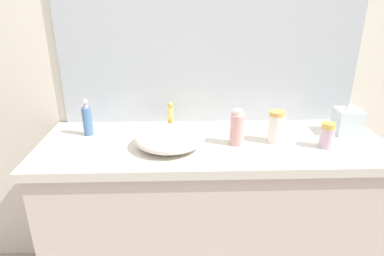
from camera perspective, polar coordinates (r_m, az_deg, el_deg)
The scene contains 10 objects.
bathroom_wall_rear at distance 1.80m, azimuth 0.96°, elevation 13.32°, with size 6.00×0.06×2.60m, color silver.
vanity_counter at distance 1.83m, azimuth 3.35°, elevation -15.45°, with size 1.66×0.57×0.91m.
wall_mirror_panel at distance 1.75m, azimuth 3.21°, elevation 16.80°, with size 1.56×0.01×1.00m, color #B2BCC6.
sink_basin at distance 1.53m, azimuth -3.85°, elevation -1.72°, with size 0.32×0.32×0.09m, color silver.
faucet at distance 1.67m, azimuth -3.72°, elevation 2.07°, with size 0.03×0.15×0.15m.
soap_dispenser at distance 1.72m, azimuth -17.52°, elevation 1.37°, with size 0.05×0.05×0.19m.
lotion_bottle at distance 1.55m, azimuth 7.75°, elevation -0.05°, with size 0.07×0.07×0.17m.
perfume_bottle at distance 1.64m, azimuth 22.14°, elevation -1.20°, with size 0.06×0.06×0.12m.
spray_can at distance 1.61m, azimuth 14.20°, elevation 0.17°, with size 0.08×0.08×0.15m.
tissue_box at distance 1.84m, azimuth 25.14°, elevation 1.24°, with size 0.13×0.13×0.17m.
Camera 1 is at (-0.09, -1.05, 1.57)m, focal length 31.11 mm.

